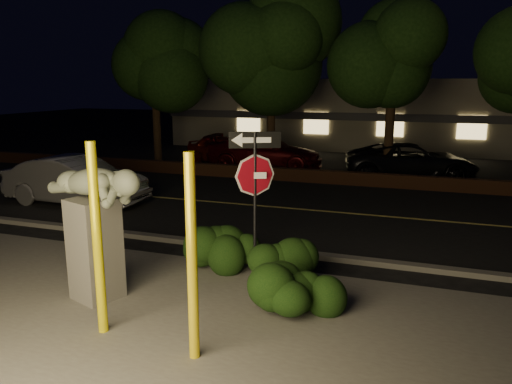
% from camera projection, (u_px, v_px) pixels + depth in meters
% --- Properties ---
extents(ground, '(90.00, 90.00, 0.00)m').
position_uv_depth(ground, '(310.00, 189.00, 18.22)').
color(ground, black).
rests_on(ground, ground).
extents(patio, '(14.00, 6.00, 0.02)m').
position_uv_depth(patio, '(154.00, 324.00, 8.07)').
color(patio, '#4C4944').
rests_on(patio, ground).
extents(road, '(80.00, 8.00, 0.01)m').
position_uv_depth(road, '(287.00, 208.00, 15.45)').
color(road, black).
rests_on(road, ground).
extents(lane_marking, '(80.00, 0.12, 0.00)m').
position_uv_depth(lane_marking, '(287.00, 208.00, 15.45)').
color(lane_marking, tan).
rests_on(lane_marking, road).
extents(curb, '(80.00, 0.25, 0.12)m').
position_uv_depth(curb, '(240.00, 247.00, 11.66)').
color(curb, '#4C4944').
rests_on(curb, ground).
extents(brick_wall, '(40.00, 0.35, 0.50)m').
position_uv_depth(brick_wall, '(317.00, 176.00, 19.36)').
color(brick_wall, '#4B2818').
rests_on(brick_wall, ground).
extents(parking_lot, '(40.00, 12.00, 0.01)m').
position_uv_depth(parking_lot, '(342.00, 161.00, 24.67)').
color(parking_lot, black).
rests_on(parking_lot, ground).
extents(building, '(22.00, 10.20, 4.00)m').
position_uv_depth(building, '(364.00, 112.00, 31.61)').
color(building, '#6B6455').
rests_on(building, ground).
extents(tree_far_a, '(4.60, 4.60, 7.43)m').
position_uv_depth(tree_far_a, '(154.00, 48.00, 22.40)').
color(tree_far_a, black).
rests_on(tree_far_a, ground).
extents(tree_far_b, '(5.20, 5.20, 8.41)m').
position_uv_depth(tree_far_b, '(272.00, 27.00, 20.66)').
color(tree_far_b, black).
rests_on(tree_far_b, ground).
extents(tree_far_c, '(4.80, 4.80, 7.84)m').
position_uv_depth(tree_far_c, '(395.00, 32.00, 18.78)').
color(tree_far_c, black).
rests_on(tree_far_c, ground).
extents(yellow_pole_left, '(0.15, 0.15, 3.01)m').
position_uv_depth(yellow_pole_left, '(97.00, 241.00, 7.50)').
color(yellow_pole_left, '#D5C30B').
rests_on(yellow_pole_left, ground).
extents(yellow_pole_right, '(0.15, 0.15, 2.96)m').
position_uv_depth(yellow_pole_right, '(192.00, 259.00, 6.78)').
color(yellow_pole_right, gold).
rests_on(yellow_pole_right, ground).
extents(signpost, '(0.92, 0.42, 2.92)m').
position_uv_depth(signpost, '(255.00, 176.00, 9.56)').
color(signpost, black).
rests_on(signpost, ground).
extents(sculpture, '(2.29, 1.30, 2.48)m').
position_uv_depth(sculpture, '(94.00, 217.00, 8.70)').
color(sculpture, '#4C4944').
rests_on(sculpture, ground).
extents(hedge_center, '(2.17, 1.36, 1.05)m').
position_uv_depth(hedge_center, '(230.00, 245.00, 10.33)').
color(hedge_center, black).
rests_on(hedge_center, ground).
extents(hedge_right, '(1.76, 1.16, 1.06)m').
position_uv_depth(hedge_right, '(285.00, 260.00, 9.49)').
color(hedge_right, black).
rests_on(hedge_right, ground).
extents(hedge_far_right, '(1.69, 1.39, 1.01)m').
position_uv_depth(hedge_far_right, '(299.00, 286.00, 8.30)').
color(hedge_far_right, black).
rests_on(hedge_far_right, ground).
extents(silver_sedan, '(4.63, 1.62, 1.53)m').
position_uv_depth(silver_sedan, '(76.00, 181.00, 15.86)').
color(silver_sedan, '#B7B8BD').
rests_on(silver_sedan, ground).
extents(parked_car_red, '(4.35, 3.15, 1.38)m').
position_uv_depth(parked_car_red, '(224.00, 150.00, 23.71)').
color(parked_car_red, maroon).
rests_on(parked_car_red, ground).
extents(parked_car_darkred, '(5.35, 2.46, 1.51)m').
position_uv_depth(parked_car_darkred, '(264.00, 152.00, 22.50)').
color(parked_car_darkred, '#3C0508').
rests_on(parked_car_darkred, ground).
extents(parked_car_dark, '(5.56, 3.42, 1.44)m').
position_uv_depth(parked_car_dark, '(411.00, 161.00, 20.10)').
color(parked_car_dark, black).
rests_on(parked_car_dark, ground).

